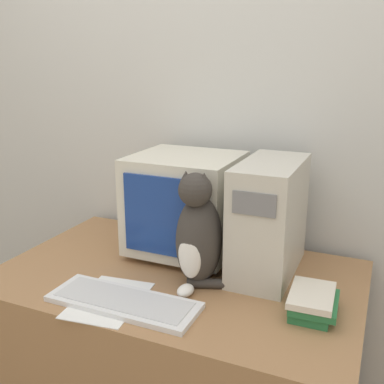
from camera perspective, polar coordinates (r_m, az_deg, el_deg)
name	(u,v)px	position (r m, az deg, el deg)	size (l,w,h in m)	color
wall_back	(223,114)	(1.96, 4.00, 9.82)	(7.00, 0.05, 2.50)	silver
desk	(178,356)	(1.88, -1.81, -20.11)	(1.32, 0.82, 0.71)	#9E7047
crt_monitor	(185,204)	(1.79, -0.84, -1.51)	(0.40, 0.38, 0.41)	beige
computer_tower	(269,218)	(1.65, 9.76, -3.27)	(0.20, 0.42, 0.42)	beige
keyboard	(123,302)	(1.51, -8.70, -13.59)	(0.50, 0.18, 0.02)	silver
cat	(198,236)	(1.55, 0.79, -5.62)	(0.25, 0.24, 0.41)	#38332D
book_stack	(313,302)	(1.48, 15.08, -13.38)	(0.15, 0.20, 0.07)	#28703D
pen	(101,283)	(1.64, -11.49, -11.30)	(0.16, 0.02, 0.01)	maroon
paper_sheet	(109,300)	(1.54, -10.51, -13.31)	(0.24, 0.32, 0.00)	white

